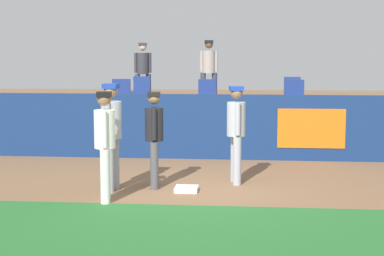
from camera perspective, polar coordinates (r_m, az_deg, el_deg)
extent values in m
plane|color=brown|center=(11.00, 0.10, -5.78)|extent=(60.00, 60.00, 0.00)
cube|color=#26662B|center=(8.63, -1.47, -9.33)|extent=(18.00, 2.80, 0.01)
cube|color=white|center=(10.96, -0.51, -5.62)|extent=(0.40, 0.40, 0.08)
cylinder|color=white|center=(10.40, -7.92, -4.10)|extent=(0.15, 0.15, 0.88)
cylinder|color=white|center=(10.09, -7.99, -4.45)|extent=(0.15, 0.15, 0.88)
cylinder|color=white|center=(10.13, -8.03, -0.09)|extent=(0.40, 0.40, 0.62)
sphere|color=#8C6647|center=(10.08, -8.07, 2.66)|extent=(0.23, 0.23, 0.23)
cube|color=black|center=(10.08, -8.08, 3.08)|extent=(0.29, 0.29, 0.08)
cylinder|color=white|center=(10.33, -7.99, 0.16)|extent=(0.09, 0.09, 0.58)
cylinder|color=white|center=(9.92, -8.07, -0.12)|extent=(0.09, 0.09, 0.58)
ellipsoid|color=brown|center=(10.36, -7.41, -1.21)|extent=(0.16, 0.22, 0.28)
cylinder|color=#9EA3AD|center=(11.73, 3.93, -2.78)|extent=(0.15, 0.15, 0.89)
cylinder|color=#9EA3AD|center=(11.42, 4.16, -3.05)|extent=(0.15, 0.15, 0.89)
cylinder|color=#9EA3AD|center=(11.47, 4.08, 0.82)|extent=(0.40, 0.40, 0.63)
sphere|color=#8C6647|center=(11.43, 4.10, 3.27)|extent=(0.23, 0.23, 0.23)
cube|color=#193899|center=(11.42, 4.10, 3.65)|extent=(0.28, 0.28, 0.08)
cylinder|color=#9EA3AD|center=(11.67, 3.93, 1.03)|extent=(0.09, 0.09, 0.59)
cylinder|color=#9EA3AD|center=(11.26, 4.23, 0.81)|extent=(0.09, 0.09, 0.59)
cylinder|color=#9EA3AD|center=(11.20, -7.09, -3.18)|extent=(0.16, 0.16, 0.93)
cylinder|color=#9EA3AD|center=(10.89, -7.62, -3.49)|extent=(0.16, 0.16, 0.93)
cylinder|color=#9EA3AD|center=(10.93, -7.42, 0.75)|extent=(0.39, 0.39, 0.65)
sphere|color=#8C6647|center=(10.89, -7.46, 3.42)|extent=(0.24, 0.24, 0.24)
cube|color=#193899|center=(10.88, -7.47, 3.84)|extent=(0.27, 0.27, 0.08)
cylinder|color=#9EA3AD|center=(11.13, -7.08, 0.97)|extent=(0.09, 0.09, 0.61)
cylinder|color=#9EA3AD|center=(10.72, -7.77, 0.74)|extent=(0.09, 0.09, 0.61)
cylinder|color=#4C4C51|center=(11.37, -3.47, -3.20)|extent=(0.14, 0.14, 0.85)
cylinder|color=#4C4C51|center=(11.06, -3.48, -3.48)|extent=(0.14, 0.14, 0.85)
cylinder|color=black|center=(11.11, -3.50, 0.34)|extent=(0.37, 0.37, 0.60)
sphere|color=#8C6647|center=(11.06, -3.52, 2.75)|extent=(0.22, 0.22, 0.22)
cube|color=black|center=(11.06, -3.52, 3.12)|extent=(0.26, 0.26, 0.08)
cylinder|color=black|center=(11.30, -3.49, 0.55)|extent=(0.09, 0.09, 0.56)
cylinder|color=black|center=(10.91, -3.51, 0.32)|extent=(0.09, 0.09, 0.56)
cube|color=navy|center=(14.21, 1.41, 0.12)|extent=(18.00, 0.24, 1.48)
cube|color=orange|center=(14.11, 10.90, -0.05)|extent=(1.50, 0.02, 0.89)
cube|color=#59595E|center=(16.79, 2.04, 0.21)|extent=(18.00, 4.80, 0.91)
cylinder|color=#4C4C51|center=(15.85, -6.63, 2.16)|extent=(0.08, 0.08, 0.40)
cube|color=navy|center=(15.84, -6.64, 2.88)|extent=(0.47, 0.44, 0.08)
cube|color=navy|center=(16.01, -6.50, 3.78)|extent=(0.47, 0.06, 0.40)
cylinder|color=#4C4C51|center=(15.54, 1.35, 2.11)|extent=(0.08, 0.08, 0.40)
cube|color=navy|center=(15.52, 1.35, 2.84)|extent=(0.45, 0.44, 0.08)
cube|color=navy|center=(15.70, 1.41, 3.76)|extent=(0.45, 0.06, 0.40)
cylinder|color=#4C4C51|center=(15.53, 9.43, 2.01)|extent=(0.08, 0.08, 0.40)
cube|color=navy|center=(15.52, 9.44, 2.75)|extent=(0.46, 0.44, 0.08)
cube|color=navy|center=(15.69, 9.41, 3.67)|extent=(0.46, 0.06, 0.40)
cylinder|color=#4C4C51|center=(17.57, -4.73, 2.64)|extent=(0.08, 0.08, 0.40)
cube|color=navy|center=(17.56, -4.74, 3.29)|extent=(0.48, 0.44, 0.08)
cube|color=navy|center=(17.73, -4.63, 4.11)|extent=(0.48, 0.06, 0.40)
cylinder|color=#4C4C51|center=(17.32, 9.20, 2.52)|extent=(0.08, 0.08, 0.40)
cube|color=navy|center=(17.31, 9.21, 3.18)|extent=(0.46, 0.44, 0.08)
cube|color=navy|center=(17.49, 9.19, 4.00)|extent=(0.46, 0.06, 0.40)
cylinder|color=#33384C|center=(18.30, -4.01, 3.58)|extent=(0.15, 0.15, 0.88)
cylinder|color=#33384C|center=(18.29, -5.02, 3.56)|extent=(0.15, 0.15, 0.88)
cylinder|color=#333338|center=(18.27, -4.54, 5.92)|extent=(0.41, 0.41, 0.62)
sphere|color=beige|center=(18.26, -4.55, 7.45)|extent=(0.23, 0.23, 0.23)
cube|color=#333338|center=(18.27, -4.55, 7.68)|extent=(0.29, 0.29, 0.08)
cylinder|color=#333338|center=(18.28, -3.89, 5.99)|extent=(0.09, 0.09, 0.58)
cylinder|color=#333338|center=(18.26, -5.19, 5.98)|extent=(0.09, 0.09, 0.58)
cylinder|color=#33384C|center=(18.19, 2.08, 3.62)|extent=(0.16, 0.16, 0.92)
cylinder|color=#33384C|center=(18.18, 1.02, 3.63)|extent=(0.16, 0.16, 0.92)
cylinder|color=#A5998C|center=(18.16, 1.56, 6.09)|extent=(0.39, 0.39, 0.65)
sphere|color=brown|center=(18.16, 1.56, 7.68)|extent=(0.24, 0.24, 0.24)
cube|color=black|center=(18.16, 1.57, 7.93)|extent=(0.28, 0.28, 0.08)
cylinder|color=#A5998C|center=(18.16, 2.24, 6.15)|extent=(0.09, 0.09, 0.60)
cylinder|color=#A5998C|center=(18.15, 0.88, 6.16)|extent=(0.09, 0.09, 0.60)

